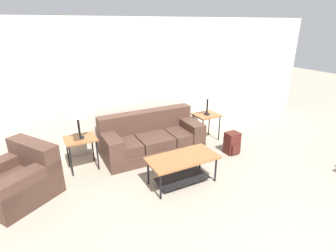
{
  "coord_description": "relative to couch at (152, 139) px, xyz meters",
  "views": [
    {
      "loc": [
        -2.18,
        -0.25,
        2.49
      ],
      "look_at": [
        -0.17,
        3.52,
        0.8
      ],
      "focal_mm": 28.0,
      "sensor_mm": 36.0,
      "label": 1
    }
  ],
  "objects": [
    {
      "name": "wall_back",
      "position": [
        0.21,
        0.6,
        1.0
      ],
      "size": [
        9.03,
        0.06,
        2.6
      ],
      "color": "silver",
      "rests_on": "ground_plane"
    },
    {
      "name": "couch",
      "position": [
        0.0,
        0.0,
        0.0
      ],
      "size": [
        1.99,
        0.89,
        0.82
      ],
      "color": "#4C3328",
      "rests_on": "ground_plane"
    },
    {
      "name": "armchair",
      "position": [
        -2.37,
        -0.39,
        -0.01
      ],
      "size": [
        1.3,
        1.29,
        0.8
      ],
      "color": "#4C3328",
      "rests_on": "ground_plane"
    },
    {
      "name": "coffee_table",
      "position": [
        -0.02,
        -1.23,
        0.05
      ],
      "size": [
        1.14,
        0.57,
        0.48
      ],
      "color": "#935B33",
      "rests_on": "ground_plane"
    },
    {
      "name": "side_table_left",
      "position": [
        -1.36,
        0.02,
        0.24
      ],
      "size": [
        0.53,
        0.45,
        0.6
      ],
      "color": "#935B33",
      "rests_on": "ground_plane"
    },
    {
      "name": "side_table_right",
      "position": [
        1.36,
        0.02,
        0.24
      ],
      "size": [
        0.53,
        0.45,
        0.6
      ],
      "color": "#935B33",
      "rests_on": "ground_plane"
    },
    {
      "name": "table_lamp_left",
      "position": [
        -1.36,
        0.02,
        0.81
      ],
      "size": [
        0.35,
        0.35,
        0.62
      ],
      "color": "black",
      "rests_on": "side_table_left"
    },
    {
      "name": "table_lamp_right",
      "position": [
        1.36,
        0.02,
        0.81
      ],
      "size": [
        0.35,
        0.35,
        0.62
      ],
      "color": "black",
      "rests_on": "side_table_right"
    },
    {
      "name": "backpack",
      "position": [
        1.42,
        -0.79,
        -0.08
      ],
      "size": [
        0.27,
        0.3,
        0.45
      ],
      "color": "#4C1E19",
      "rests_on": "ground_plane"
    },
    {
      "name": "picture_frame",
      "position": [
        -1.43,
        -0.05,
        0.37
      ],
      "size": [
        0.1,
        0.04,
        0.13
      ],
      "color": "#4C3828",
      "rests_on": "side_table_left"
    }
  ]
}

